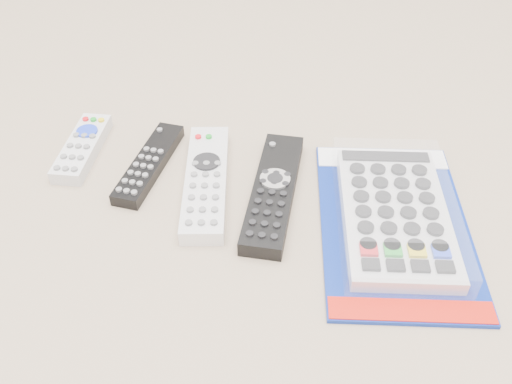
% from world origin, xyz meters
% --- Properties ---
extents(remote_small_grey, '(0.05, 0.15, 0.02)m').
position_xyz_m(remote_small_grey, '(-0.24, 0.07, 0.01)').
color(remote_small_grey, silver).
rests_on(remote_small_grey, ground).
extents(remote_slim_black, '(0.05, 0.17, 0.02)m').
position_xyz_m(remote_slim_black, '(-0.14, 0.06, 0.01)').
color(remote_slim_black, black).
rests_on(remote_slim_black, ground).
extents(remote_silver_dvd, '(0.10, 0.22, 0.02)m').
position_xyz_m(remote_silver_dvd, '(-0.05, 0.04, 0.01)').
color(remote_silver_dvd, silver).
rests_on(remote_silver_dvd, ground).
extents(remote_large_black, '(0.06, 0.22, 0.02)m').
position_xyz_m(remote_large_black, '(0.04, 0.03, 0.01)').
color(remote_large_black, black).
rests_on(remote_large_black, ground).
extents(jumbo_remote_packaged, '(0.22, 0.32, 0.04)m').
position_xyz_m(jumbo_remote_packaged, '(0.19, 0.02, 0.02)').
color(jumbo_remote_packaged, navy).
rests_on(jumbo_remote_packaged, ground).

